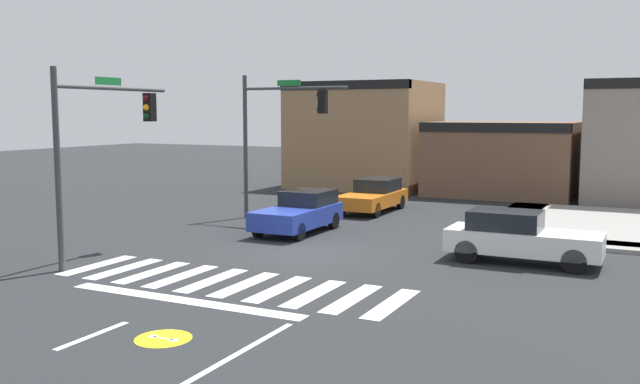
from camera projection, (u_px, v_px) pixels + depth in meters
ground_plane at (305, 252)px, 22.73m from camera, size 120.00×120.00×0.00m
crosswalk_near at (228, 282)px, 18.72m from camera, size 9.98×2.90×0.01m
bike_detector_marking at (163, 338)px, 14.08m from camera, size 1.18×1.18×0.01m
curb_corner_northeast at (604, 227)px, 27.34m from camera, size 10.00×10.60×0.15m
storefront_row at (481, 143)px, 38.98m from camera, size 23.68×7.03×6.40m
traffic_signal_northwest at (278, 122)px, 28.99m from camera, size 4.92×0.32×6.18m
traffic_signal_southwest at (101, 132)px, 21.19m from camera, size 0.32×4.88×5.91m
car_orange at (373, 195)px, 32.05m from camera, size 1.90×4.68×1.50m
car_white at (519, 237)px, 21.07m from camera, size 4.58×1.73×1.60m
car_blue at (300, 212)px, 26.54m from camera, size 1.93×4.28×1.56m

